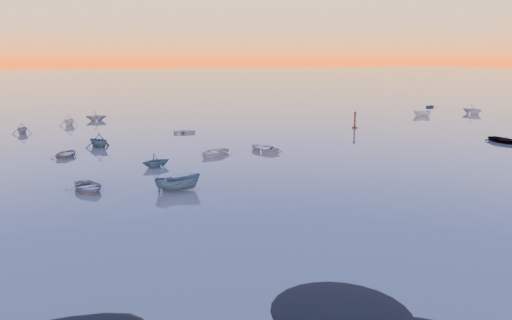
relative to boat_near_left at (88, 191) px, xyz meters
name	(u,v)px	position (x,y,z in m)	size (l,w,h in m)	color
ground	(164,105)	(14.76, 73.77, 0.00)	(600.00, 600.00, 0.00)	#695F58
moored_fleet	(200,136)	(14.76, 26.77, 0.00)	(124.00, 58.00, 1.20)	silver
boat_near_left	(88,191)	(0.00, 0.00, 0.00)	(4.46, 1.86, 1.12)	slate
boat_near_center	(178,191)	(7.52, -2.23, 0.00)	(3.99, 1.69, 1.38)	#375769
channel_marker	(355,121)	(39.99, 27.23, 1.13)	(0.81, 0.81, 2.87)	#441A0E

